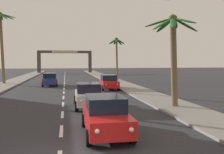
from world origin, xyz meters
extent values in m
cube|color=gray|center=(7.80, 20.00, 0.07)|extent=(3.20, 110.00, 0.14)
cube|color=silver|center=(0.00, 3.68, 0.00)|extent=(0.16, 2.00, 0.01)
cube|color=silver|center=(0.00, 7.29, 0.00)|extent=(0.16, 2.00, 0.01)
cube|color=silver|center=(0.00, 10.90, 0.00)|extent=(0.16, 2.00, 0.01)
cube|color=silver|center=(0.00, 14.51, 0.00)|extent=(0.16, 2.00, 0.01)
cube|color=silver|center=(0.00, 18.13, 0.00)|extent=(0.16, 2.00, 0.01)
cube|color=silver|center=(0.00, 21.74, 0.00)|extent=(0.16, 2.00, 0.01)
cube|color=silver|center=(0.00, 25.35, 0.00)|extent=(0.16, 2.00, 0.01)
cube|color=silver|center=(0.00, 28.96, 0.00)|extent=(0.16, 2.00, 0.01)
cube|color=silver|center=(0.00, 32.58, 0.00)|extent=(0.16, 2.00, 0.01)
cube|color=silver|center=(0.00, 36.19, 0.00)|extent=(0.16, 2.00, 0.01)
cube|color=silver|center=(0.00, 39.80, 0.00)|extent=(0.16, 2.00, 0.01)
cube|color=silver|center=(0.00, 43.41, 0.00)|extent=(0.16, 2.00, 0.01)
cube|color=silver|center=(0.00, 47.03, 0.00)|extent=(0.16, 2.00, 0.01)
cube|color=silver|center=(0.00, 50.64, 0.00)|extent=(0.16, 2.00, 0.01)
cube|color=silver|center=(0.00, 54.25, 0.00)|extent=(0.16, 2.00, 0.01)
cube|color=silver|center=(0.00, 57.87, 0.00)|extent=(0.16, 2.00, 0.01)
cube|color=silver|center=(0.00, 61.48, 0.00)|extent=(0.16, 2.00, 0.01)
cube|color=silver|center=(0.00, 65.09, 0.00)|extent=(0.16, 2.00, 0.01)
cube|color=silver|center=(0.00, 68.70, 0.00)|extent=(0.16, 2.00, 0.01)
cube|color=red|center=(1.94, 2.78, 0.68)|extent=(1.80, 4.32, 0.72)
cube|color=black|center=(1.94, 2.93, 1.36)|extent=(1.62, 2.22, 0.64)
cylinder|color=black|center=(2.79, 1.35, 0.32)|extent=(0.23, 0.64, 0.64)
cylinder|color=black|center=(1.06, 1.37, 0.32)|extent=(0.23, 0.64, 0.64)
cylinder|color=black|center=(2.82, 4.19, 0.32)|extent=(0.23, 0.64, 0.64)
cylinder|color=black|center=(1.09, 4.21, 0.32)|extent=(0.23, 0.64, 0.64)
sphere|color=#F9EFC6|center=(2.54, 0.60, 0.76)|extent=(0.18, 0.18, 0.18)
sphere|color=#F9EFC6|center=(1.30, 0.62, 0.76)|extent=(0.18, 0.18, 0.18)
cube|color=red|center=(2.62, 4.93, 0.78)|extent=(0.24, 0.06, 0.20)
cube|color=red|center=(1.30, 4.95, 0.78)|extent=(0.24, 0.06, 0.20)
cube|color=silver|center=(1.78, 9.56, 0.68)|extent=(1.82, 4.32, 0.72)
cube|color=black|center=(1.79, 9.71, 1.36)|extent=(1.63, 2.22, 0.64)
cylinder|color=black|center=(2.63, 8.13, 0.32)|extent=(0.23, 0.64, 0.64)
cylinder|color=black|center=(0.90, 8.15, 0.32)|extent=(0.23, 0.64, 0.64)
cylinder|color=black|center=(2.66, 10.97, 0.32)|extent=(0.23, 0.64, 0.64)
cylinder|color=black|center=(0.94, 10.99, 0.32)|extent=(0.23, 0.64, 0.64)
sphere|color=#F9EFC6|center=(2.37, 7.38, 0.76)|extent=(0.18, 0.18, 0.18)
sphere|color=#F9EFC6|center=(1.13, 7.40, 0.76)|extent=(0.18, 0.18, 0.18)
cube|color=red|center=(2.47, 11.71, 0.78)|extent=(0.24, 0.06, 0.20)
cube|color=red|center=(1.15, 11.73, 0.78)|extent=(0.24, 0.06, 0.20)
cube|color=navy|center=(-1.88, 25.77, 0.68)|extent=(1.97, 4.38, 0.72)
cube|color=black|center=(-1.87, 25.62, 1.36)|extent=(1.70, 2.27, 0.64)
cylinder|color=black|center=(-2.81, 27.14, 0.32)|extent=(0.25, 0.65, 0.64)
cylinder|color=black|center=(-1.08, 27.22, 0.32)|extent=(0.25, 0.65, 0.64)
cylinder|color=black|center=(-2.67, 24.31, 0.32)|extent=(0.25, 0.65, 0.64)
cylinder|color=black|center=(-0.95, 24.39, 0.32)|extent=(0.25, 0.65, 0.64)
sphere|color=#B2B2AD|center=(-2.60, 27.90, 0.76)|extent=(0.18, 0.18, 0.18)
sphere|color=#B2B2AD|center=(-1.36, 27.96, 0.76)|extent=(0.18, 0.18, 0.18)
cube|color=red|center=(-2.43, 23.58, 0.78)|extent=(0.24, 0.07, 0.20)
cube|color=red|center=(-1.11, 23.64, 0.78)|extent=(0.24, 0.07, 0.20)
cube|color=red|center=(5.08, 20.10, 0.68)|extent=(1.88, 4.35, 0.72)
cube|color=black|center=(5.08, 20.24, 1.36)|extent=(1.66, 2.24, 0.64)
cylinder|color=black|center=(5.90, 18.65, 0.32)|extent=(0.24, 0.65, 0.64)
cylinder|color=black|center=(4.17, 18.70, 0.32)|extent=(0.24, 0.65, 0.64)
cylinder|color=black|center=(5.98, 21.49, 0.32)|extent=(0.24, 0.65, 0.64)
cylinder|color=black|center=(4.25, 21.54, 0.32)|extent=(0.24, 0.65, 0.64)
sphere|color=#B2B2AD|center=(5.63, 17.91, 0.76)|extent=(0.18, 0.18, 0.18)
sphere|color=#B2B2AD|center=(4.39, 17.94, 0.76)|extent=(0.18, 0.18, 0.18)
cube|color=red|center=(5.80, 22.24, 0.78)|extent=(0.24, 0.07, 0.20)
cube|color=red|center=(4.48, 22.27, 0.78)|extent=(0.24, 0.07, 0.20)
cylinder|color=brown|center=(-8.53, 29.26, 4.87)|extent=(0.67, 0.40, 9.75)
ellipsoid|color=#2D702D|center=(-7.62, 29.38, 9.59)|extent=(2.16, 0.63, 0.66)
ellipsoid|color=#2D702D|center=(-7.90, 29.98, 9.58)|extent=(1.83, 1.75, 0.67)
ellipsoid|color=#2D702D|center=(-8.78, 30.30, 9.56)|extent=(0.64, 2.15, 0.70)
ellipsoid|color=#2D702D|center=(-8.03, 28.54, 9.36)|extent=(1.61, 1.77, 1.10)
sphere|color=#4C4223|center=(-8.66, 29.26, 9.80)|extent=(0.60, 0.60, 0.60)
cylinder|color=brown|center=(7.53, 8.07, 3.02)|extent=(0.67, 0.42, 6.06)
ellipsoid|color=#236028|center=(8.29, 7.99, 5.70)|extent=(1.86, 0.56, 1.02)
ellipsoid|color=#236028|center=(7.91, 8.89, 5.91)|extent=(1.36, 1.89, 0.61)
ellipsoid|color=#236028|center=(7.18, 8.96, 5.77)|extent=(0.87, 1.93, 0.88)
ellipsoid|color=#236028|center=(6.49, 8.32, 5.86)|extent=(1.98, 0.90, 0.71)
ellipsoid|color=#236028|center=(6.58, 7.77, 5.70)|extent=(1.86, 1.00, 1.03)
ellipsoid|color=#236028|center=(7.06, 7.25, 5.72)|extent=(1.10, 1.86, 0.99)
ellipsoid|color=#236028|center=(7.82, 7.21, 5.86)|extent=(1.19, 1.93, 0.71)
sphere|color=#4C4223|center=(7.41, 8.07, 6.10)|extent=(0.60, 0.60, 0.60)
cylinder|color=brown|center=(8.39, 31.57, 3.36)|extent=(0.46, 0.29, 6.73)
ellipsoid|color=#1E5123|center=(9.01, 31.62, 6.40)|extent=(1.50, 0.50, 0.97)
ellipsoid|color=#1E5123|center=(8.85, 31.99, 6.37)|extent=(1.38, 1.20, 1.03)
ellipsoid|color=#1E5123|center=(8.27, 32.30, 6.44)|extent=(0.48, 1.53, 0.89)
ellipsoid|color=#1E5123|center=(7.89, 32.18, 6.46)|extent=(1.20, 1.49, 0.84)
ellipsoid|color=#1E5123|center=(7.63, 31.44, 6.39)|extent=(1.51, 0.68, 0.99)
ellipsoid|color=#1E5123|center=(7.76, 31.07, 6.50)|extent=(1.42, 1.35, 0.78)
ellipsoid|color=#1E5123|center=(8.14, 30.84, 6.50)|extent=(0.75, 1.61, 0.77)
ellipsoid|color=#1E5123|center=(8.80, 31.03, 6.46)|extent=(1.32, 1.41, 0.85)
sphere|color=#4C4223|center=(8.31, 31.57, 6.77)|extent=(0.60, 0.60, 0.60)
cube|color=#423D38|center=(-6.95, 62.31, 2.75)|extent=(0.90, 0.90, 5.50)
cube|color=#423D38|center=(6.95, 62.31, 2.75)|extent=(0.90, 0.90, 5.50)
cube|color=#423D38|center=(0.00, 62.31, 5.85)|extent=(14.80, 0.60, 0.70)
cube|color=tan|center=(0.00, 61.99, 5.85)|extent=(6.95, 0.08, 0.56)
camera|label=1|loc=(0.24, -7.91, 3.22)|focal=39.84mm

